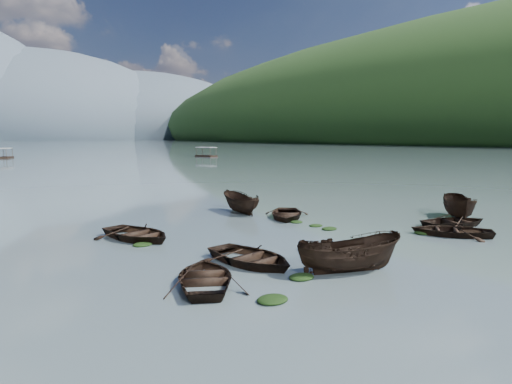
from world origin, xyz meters
TOP-DOWN VIEW (x-y plane):
  - ground_plane at (0.00, 0.00)m, footprint 2400.00×2400.00m
  - right_hill_far at (460.00, 220.00)m, footprint 520.00×1200.00m
  - haze_mtn_c at (140.00, 900.00)m, footprint 520.00×520.00m
  - haze_mtn_d at (320.00, 900.00)m, footprint 520.00×520.00m
  - rowboat_0 at (-5.80, 4.08)m, footprint 3.98×5.14m
  - rowboat_1 at (-8.78, 2.77)m, footprint 4.82×5.36m
  - rowboat_2 at (-3.13, 0.73)m, footprint 4.97×3.21m
  - rowboat_3 at (6.91, 2.40)m, footprint 5.19×5.39m
  - rowboat_4 at (9.63, 3.82)m, footprint 5.09×4.31m
  - rowboat_5 at (12.11, 5.08)m, footprint 4.92×4.66m
  - rowboat_6 at (-8.18, 11.67)m, footprint 4.65×5.60m
  - rowboat_7 at (2.63, 12.11)m, footprint 5.35×5.52m
  - rowboat_8 at (1.19, 15.75)m, footprint 2.18×4.62m
  - weed_clump_0 at (-7.80, -0.18)m, footprint 1.14×0.94m
  - weed_clump_1 at (-5.34, 1.18)m, footprint 1.08×0.87m
  - weed_clump_2 at (-2.06, 4.47)m, footprint 1.14×0.91m
  - weed_clump_3 at (2.10, 10.38)m, footprint 0.88×0.74m
  - weed_clump_4 at (5.98, 3.54)m, footprint 1.23×0.97m
  - weed_clump_5 at (-8.49, 10.09)m, footprint 1.03×0.83m
  - weed_clump_6 at (2.32, 8.75)m, footprint 0.90×0.75m
  - weed_clump_7 at (2.29, 7.52)m, footprint 0.99×0.79m
  - pontoon_centre at (-2.76, 120.59)m, footprint 4.84×7.01m
  - pontoon_right at (43.98, 99.12)m, footprint 4.10×6.96m

SIDE VIEW (x-z plane):
  - ground_plane at x=0.00m, z-range 0.00..0.00m
  - right_hill_far at x=460.00m, z-range -95.00..95.00m
  - haze_mtn_c at x=140.00m, z-range -130.00..130.00m
  - haze_mtn_d at x=320.00m, z-range -110.00..110.00m
  - rowboat_0 at x=-5.80m, z-range -0.49..0.49m
  - rowboat_1 at x=-8.78m, z-range -0.46..0.46m
  - rowboat_2 at x=-3.13m, z-range -0.90..0.90m
  - rowboat_3 at x=6.91m, z-range -0.46..0.46m
  - rowboat_4 at x=9.63m, z-range -0.45..0.45m
  - rowboat_5 at x=12.11m, z-range -0.95..0.95m
  - rowboat_6 at x=-8.18m, z-range -0.50..0.50m
  - rowboat_7 at x=2.63m, z-range -0.47..0.47m
  - rowboat_8 at x=1.19m, z-range -0.86..0.86m
  - weed_clump_0 at x=-7.80m, z-range -0.12..0.12m
  - weed_clump_1 at x=-5.34m, z-range -0.12..0.12m
  - weed_clump_2 at x=-2.06m, z-range -0.12..0.12m
  - weed_clump_3 at x=2.10m, z-range -0.10..0.10m
  - weed_clump_4 at x=5.98m, z-range -0.13..0.13m
  - weed_clump_5 at x=-8.49m, z-range -0.11..0.11m
  - weed_clump_6 at x=2.32m, z-range -0.09..0.09m
  - weed_clump_7 at x=2.29m, z-range -0.11..0.11m
  - pontoon_centre at x=-2.76m, z-range -1.24..1.24m
  - pontoon_right at x=43.98m, z-range -1.25..1.25m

